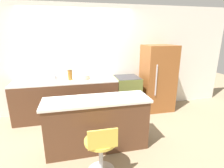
# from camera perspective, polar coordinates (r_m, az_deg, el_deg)

# --- Properties ---
(ground_plane) EXTENTS (14.00, 14.00, 0.00)m
(ground_plane) POSITION_cam_1_polar(r_m,az_deg,el_deg) (4.13, -9.12, -11.92)
(ground_plane) COLOR #998466
(wall_back) EXTENTS (8.00, 0.06, 2.60)m
(wall_back) POSITION_cam_1_polar(r_m,az_deg,el_deg) (4.36, -10.51, 7.59)
(wall_back) COLOR white
(wall_back) RESTS_ON ground_plane
(back_counter) EXTENTS (2.33, 0.61, 0.91)m
(back_counter) POSITION_cam_1_polar(r_m,az_deg,el_deg) (4.25, -14.43, -4.78)
(back_counter) COLOR brown
(back_counter) RESTS_ON ground_plane
(kitchen_island) EXTENTS (1.75, 0.56, 0.90)m
(kitchen_island) POSITION_cam_1_polar(r_m,az_deg,el_deg) (3.07, -4.84, -12.72)
(kitchen_island) COLOR brown
(kitchen_island) RESTS_ON ground_plane
(oven_range) EXTENTS (0.59, 0.63, 0.91)m
(oven_range) POSITION_cam_1_polar(r_m,az_deg,el_deg) (4.43, 4.88, -3.38)
(oven_range) COLOR olive
(oven_range) RESTS_ON ground_plane
(refrigerator) EXTENTS (0.76, 0.67, 1.66)m
(refrigerator) POSITION_cam_1_polar(r_m,az_deg,el_deg) (4.61, 14.65, 1.84)
(refrigerator) COLOR #995628
(refrigerator) RESTS_ON ground_plane
(stool_chair) EXTENTS (0.45, 0.45, 0.80)m
(stool_chair) POSITION_cam_1_polar(r_m,az_deg,el_deg) (2.57, -3.57, -20.77)
(stool_chair) COLOR #B7B7BC
(stool_chair) RESTS_ON ground_plane
(kettle) EXTENTS (0.17, 0.17, 0.20)m
(kettle) POSITION_cam_1_polar(r_m,az_deg,el_deg) (4.13, -18.36, 2.10)
(kettle) COLOR silver
(kettle) RESTS_ON back_counter
(mixing_bowl) EXTENTS (0.22, 0.22, 0.09)m
(mixing_bowl) POSITION_cam_1_polar(r_m,az_deg,el_deg) (4.13, -8.67, 2.27)
(mixing_bowl) COLOR #C1B28E
(mixing_bowl) RESTS_ON back_counter
(canister_jar) EXTENTS (0.11, 0.11, 0.23)m
(canister_jar) POSITION_cam_1_polar(r_m,az_deg,el_deg) (4.10, -13.53, 2.92)
(canister_jar) COLOR #9E6623
(canister_jar) RESTS_ON back_counter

